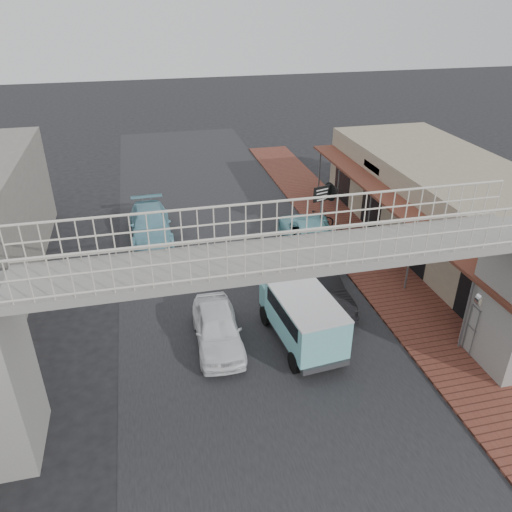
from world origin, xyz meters
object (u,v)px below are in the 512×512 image
street_clock (483,302)px  arrow_sign (333,192)px  motorcycle_near (328,232)px  angkot_far (150,224)px  white_hatchback (217,328)px  angkot_curb (309,234)px  dark_sedan (316,286)px  angkot_van (303,313)px  motorcycle_far (318,220)px

street_clock → arrow_sign: size_ratio=0.91×
motorcycle_near → arrow_sign: bearing=-38.7°
angkot_far → street_clock: size_ratio=2.03×
white_hatchback → street_clock: size_ratio=1.62×
angkot_far → street_clock: (10.54, -12.11, 1.42)m
angkot_curb → arrow_sign: arrow_sign is taller
angkot_curb → arrow_sign: bearing=-133.5°
angkot_far → arrow_sign: arrow_sign is taller
street_clock → arrow_sign: (-1.33, 10.48, 0.14)m
dark_sedan → motorcycle_near: 5.54m
angkot_van → motorcycle_far: bearing=61.4°
dark_sedan → street_clock: 6.30m
angkot_van → street_clock: size_ratio=1.75×
white_hatchback → angkot_far: size_ratio=0.80×
white_hatchback → arrow_sign: bearing=48.8°
motorcycle_far → motorcycle_near: bearing=-169.8°
dark_sedan → angkot_curb: 4.86m
white_hatchback → angkot_far: bearing=102.9°
white_hatchback → dark_sedan: 4.73m
angkot_far → dark_sedan: bearing=-51.9°
dark_sedan → angkot_van: bearing=-124.0°
motorcycle_far → street_clock: 11.17m
arrow_sign → street_clock: bearing=-99.3°
motorcycle_near → angkot_curb: bearing=93.7°
white_hatchback → arrow_sign: 10.87m
dark_sedan → angkot_far: (-6.27, 7.69, -0.03)m
angkot_far → motorcycle_near: 9.08m
dark_sedan → white_hatchback: bearing=-162.0°
dark_sedan → angkot_curb: dark_sedan is taller
angkot_far → motorcycle_far: (8.67, -1.20, -0.11)m
angkot_curb → street_clock: size_ratio=2.17×
motorcycle_near → arrow_sign: 2.09m
dark_sedan → motorcycle_far: (2.40, 6.49, -0.14)m
white_hatchback → street_clock: (8.64, -2.59, 1.46)m
white_hatchback → arrow_sign: (7.31, 7.89, 1.60)m
street_clock → arrow_sign: bearing=98.9°
angkot_far → angkot_van: angkot_van is taller
dark_sedan → motorcycle_far: dark_sedan is taller
dark_sedan → arrow_sign: bearing=59.4°
angkot_curb → dark_sedan: bearing=80.9°
motorcycle_far → street_clock: size_ratio=0.69×
angkot_far → white_hatchback: bearing=-79.8°
motorcycle_near → street_clock: 9.72m
angkot_far → motorcycle_far: angkot_far is taller
white_hatchback → dark_sedan: dark_sedan is taller
angkot_curb → angkot_van: size_ratio=1.24×
dark_sedan → angkot_van: angkot_van is taller
motorcycle_far → arrow_sign: 1.81m
dark_sedan → motorcycle_near: (2.40, 4.99, -0.18)m
motorcycle_near → motorcycle_far: 1.50m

